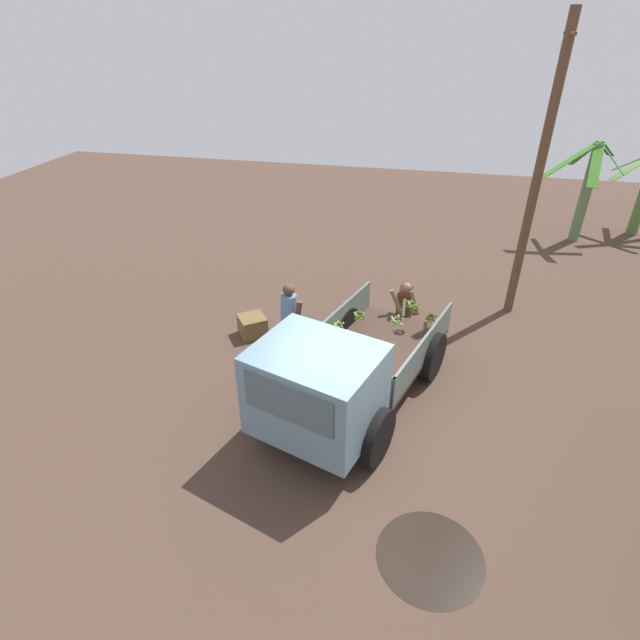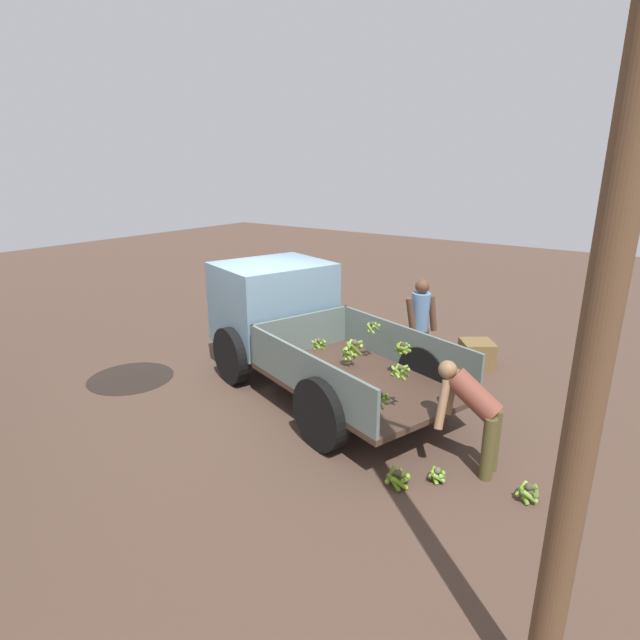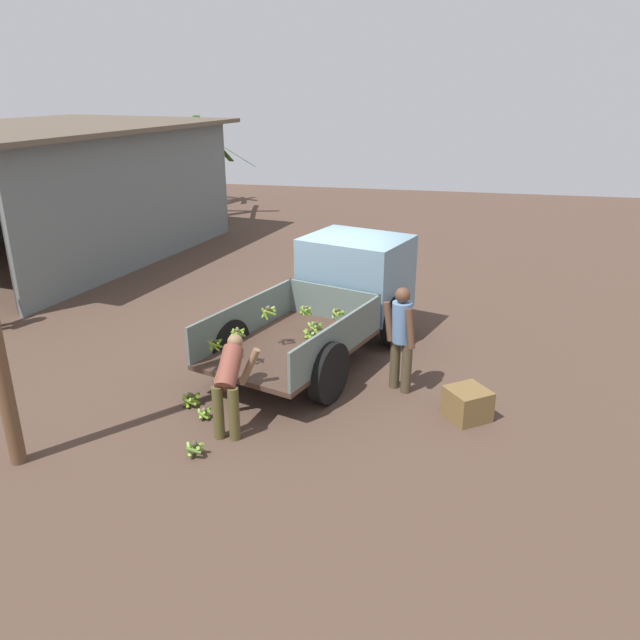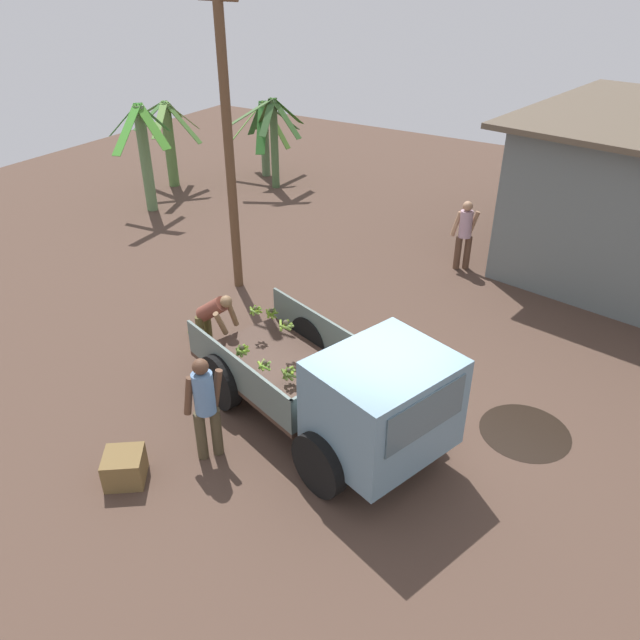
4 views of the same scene
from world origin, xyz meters
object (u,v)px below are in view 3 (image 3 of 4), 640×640
object	(u,v)px
banana_bunch_on_ground_1	(204,413)
wooden_crate_0	(467,404)
person_foreground_visitor	(401,335)
cargo_truck	(344,289)
banana_bunch_on_ground_2	(195,448)
banana_bunch_on_ground_0	(191,399)
person_worker_loading	(230,380)

from	to	relation	value
banana_bunch_on_ground_1	wooden_crate_0	distance (m)	3.88
person_foreground_visitor	wooden_crate_0	distance (m)	1.47
cargo_truck	banana_bunch_on_ground_2	world-z (taller)	cargo_truck
cargo_truck	banana_bunch_on_ground_0	distance (m)	3.70
person_worker_loading	banana_bunch_on_ground_2	world-z (taller)	person_worker_loading
person_foreground_visitor	banana_bunch_on_ground_1	size ratio (longest dim) A/B	7.95
banana_bunch_on_ground_1	banana_bunch_on_ground_2	size ratio (longest dim) A/B	0.85
banana_bunch_on_ground_2	person_worker_loading	bearing A→B (deg)	-18.54
banana_bunch_on_ground_0	wooden_crate_0	world-z (taller)	wooden_crate_0
person_foreground_visitor	person_worker_loading	distance (m)	2.83
cargo_truck	wooden_crate_0	size ratio (longest dim) A/B	8.85
banana_bunch_on_ground_1	person_worker_loading	bearing A→B (deg)	-111.35
cargo_truck	wooden_crate_0	world-z (taller)	cargo_truck
person_foreground_visitor	banana_bunch_on_ground_0	xyz separation A→B (m)	(-1.22, 3.07, -0.85)
person_foreground_visitor	wooden_crate_0	bearing A→B (deg)	91.46
person_worker_loading	banana_bunch_on_ground_0	bearing A→B (deg)	55.16
person_foreground_visitor	banana_bunch_on_ground_2	xyz separation A→B (m)	(-2.50, 2.47, -0.84)
person_foreground_visitor	person_worker_loading	xyz separation A→B (m)	(-1.75, 2.22, -0.17)
person_worker_loading	banana_bunch_on_ground_2	distance (m)	1.03
cargo_truck	banana_bunch_on_ground_0	bearing A→B (deg)	167.73
person_foreground_visitor	banana_bunch_on_ground_0	size ratio (longest dim) A/B	6.06
banana_bunch_on_ground_0	banana_bunch_on_ground_1	size ratio (longest dim) A/B	1.31
banana_bunch_on_ground_0	banana_bunch_on_ground_2	bearing A→B (deg)	-154.84
cargo_truck	banana_bunch_on_ground_2	xyz separation A→B (m)	(-4.37, 1.22, -0.90)
person_foreground_visitor	wooden_crate_0	xyz separation A→B (m)	(-0.70, -1.06, -0.73)
cargo_truck	banana_bunch_on_ground_2	bearing A→B (deg)	-177.35
banana_bunch_on_ground_1	banana_bunch_on_ground_2	xyz separation A→B (m)	(-0.95, -0.25, 0.03)
cargo_truck	banana_bunch_on_ground_0	xyz separation A→B (m)	(-3.09, 1.82, -0.92)
person_foreground_visitor	banana_bunch_on_ground_1	world-z (taller)	person_foreground_visitor
banana_bunch_on_ground_1	cargo_truck	bearing A→B (deg)	-23.24
cargo_truck	wooden_crate_0	bearing A→B (deg)	-119.67
person_foreground_visitor	banana_bunch_on_ground_2	distance (m)	3.61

